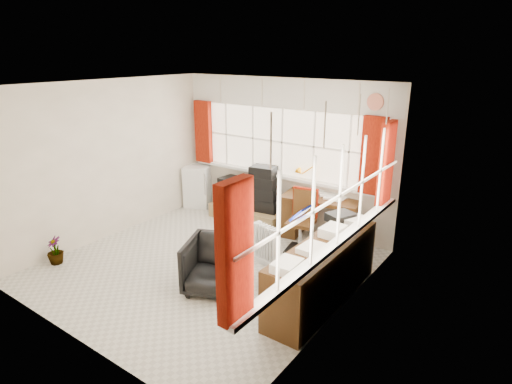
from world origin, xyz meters
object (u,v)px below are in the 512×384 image
at_px(credenza, 323,271).
at_px(tv_bench, 247,214).
at_px(desk, 321,215).
at_px(office_chair, 216,265).
at_px(crt_tv, 236,190).
at_px(mini_fridge, 198,186).
at_px(radiator, 267,248).
at_px(desk_lamp, 315,174).
at_px(task_chair, 303,218).

relative_size(credenza, tv_bench, 1.43).
bearing_deg(desk, office_chair, -98.87).
distance_m(crt_tv, mini_fridge, 0.90).
xyz_separation_m(credenza, crt_tv, (-2.64, 1.65, 0.09)).
bearing_deg(radiator, tv_bench, 136.54).
relative_size(crt_tv, mini_fridge, 0.67).
xyz_separation_m(desk_lamp, tv_bench, (-1.20, -0.22, -0.89)).
xyz_separation_m(desk, office_chair, (-0.34, -2.18, -0.06)).
bearing_deg(credenza, desk_lamp, 121.78).
height_order(desk_lamp, task_chair, desk_lamp).
height_order(desk_lamp, mini_fridge, desk_lamp).
distance_m(task_chair, mini_fridge, 2.66).
bearing_deg(mini_fridge, credenza, -24.39).
relative_size(desk, task_chair, 1.37).
xyz_separation_m(radiator, tv_bench, (-1.21, 1.15, -0.11)).
relative_size(task_chair, credenza, 0.48).
distance_m(task_chair, tv_bench, 1.48).
relative_size(radiator, credenza, 0.29).
bearing_deg(task_chair, radiator, -102.16).
xyz_separation_m(office_chair, crt_tv, (-1.43, 2.22, 0.14)).
height_order(desk_lamp, crt_tv, desk_lamp).
xyz_separation_m(desk_lamp, crt_tv, (-1.56, -0.09, -0.53)).
bearing_deg(desk, crt_tv, 178.45).
bearing_deg(mini_fridge, task_chair, -10.72).
distance_m(desk_lamp, credenza, 2.14).
bearing_deg(crt_tv, desk_lamp, 3.43).
bearing_deg(desk, mini_fridge, -180.00).
bearing_deg(office_chair, desk_lamp, 63.48).
relative_size(desk, office_chair, 1.75).
bearing_deg(desk_lamp, desk, -33.16).
xyz_separation_m(radiator, crt_tv, (-1.57, 1.27, 0.24)).
bearing_deg(tv_bench, desk, 3.23).
xyz_separation_m(desk, crt_tv, (-1.77, 0.05, 0.08)).
distance_m(office_chair, crt_tv, 2.65).
height_order(desk, office_chair, desk).
distance_m(task_chair, office_chair, 1.71).
distance_m(radiator, mini_fridge, 2.75).
relative_size(desk, tv_bench, 0.93).
relative_size(desk_lamp, mini_fridge, 0.55).
distance_m(desk, credenza, 1.82).
xyz_separation_m(radiator, mini_fridge, (-2.46, 1.22, 0.16)).
bearing_deg(credenza, office_chair, -154.41).
bearing_deg(tv_bench, mini_fridge, 176.34).
bearing_deg(mini_fridge, desk, 0.00).
distance_m(desk, crt_tv, 1.78).
distance_m(radiator, tv_bench, 1.67).
bearing_deg(desk_lamp, task_chair, -75.40).
distance_m(office_chair, credenza, 1.33).
bearing_deg(mini_fridge, office_chair, -43.08).
height_order(task_chair, credenza, task_chair).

